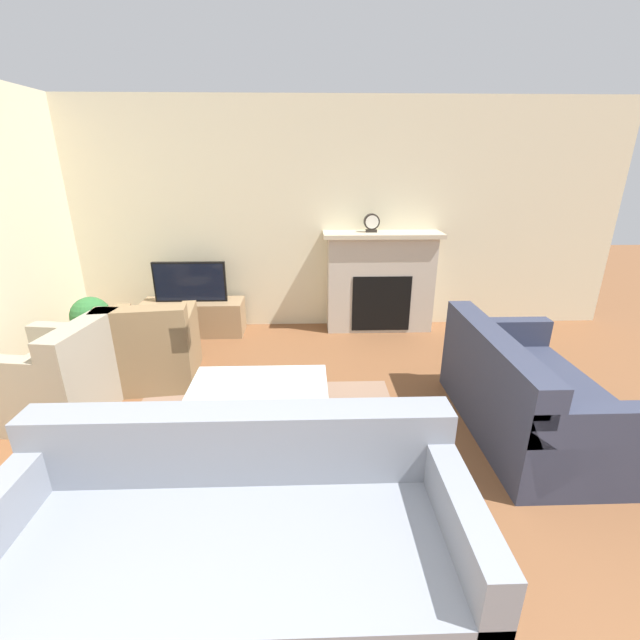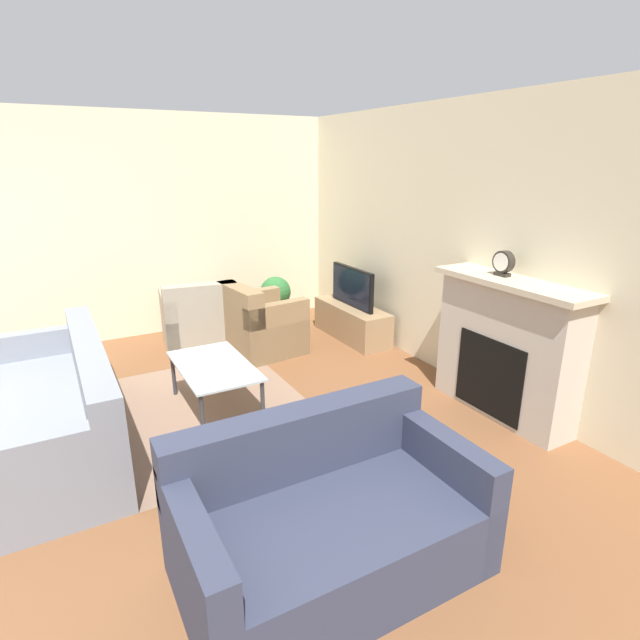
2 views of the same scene
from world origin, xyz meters
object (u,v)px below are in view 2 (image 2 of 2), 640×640
coffee_table (214,369)px  armchair_accent (261,327)px  potted_plant (276,297)px  mantel_clock (503,263)px  couch_loveseat (327,521)px  couch_sectional (50,415)px  armchair_by_window (199,321)px  tv (352,287)px

coffee_table → armchair_accent: bearing=141.0°
coffee_table → potted_plant: potted_plant is taller
coffee_table → mantel_clock: 2.64m
couch_loveseat → potted_plant: couch_loveseat is taller
coffee_table → potted_plant: (-1.92, 1.46, 0.00)m
couch_loveseat → coffee_table: (-2.06, 0.03, 0.10)m
couch_sectional → coffee_table: size_ratio=2.14×
armchair_by_window → potted_plant: 1.14m
tv → mantel_clock: size_ratio=3.96×
armchair_by_window → mantel_clock: (2.82, 1.85, 1.03)m
couch_sectional → potted_plant: (-1.93, 2.76, 0.11)m
tv → armchair_by_window: tv is taller
mantel_clock → couch_loveseat: bearing=-67.5°
couch_sectional → armchair_by_window: 2.36m
tv → mantel_clock: bearing=2.9°
couch_sectional → coffee_table: bearing=90.5°
couch_loveseat → armchair_by_window: bearing=84.3°
tv → couch_loveseat: tv is taller
potted_plant → coffee_table: bearing=-37.2°
couch_loveseat → mantel_clock: (-0.92, 2.23, 1.04)m
armchair_accent → potted_plant: bearing=-41.3°
armchair_by_window → potted_plant: (-0.24, 1.11, 0.09)m
couch_sectional → potted_plant: size_ratio=3.28×
couch_sectional → couch_loveseat: 2.41m
tv → armchair_accent: (-0.09, -1.19, -0.36)m
armchair_accent → couch_sectional: bearing=110.3°
mantel_clock → coffee_table: bearing=-117.4°
armchair_accent → mantel_clock: mantel_clock is taller
couch_loveseat → coffee_table: 2.06m
armchair_accent → mantel_clock: 2.79m
tv → couch_loveseat: (3.08, -2.11, -0.37)m
tv → couch_sectional: size_ratio=0.39×
potted_plant → mantel_clock: bearing=13.6°
coffee_table → mantel_clock: mantel_clock is taller
mantel_clock → armchair_accent: bearing=-150.0°
armchair_accent → potted_plant: armchair_accent is taller
couch_sectional → potted_plant: couch_sectional is taller
couch_loveseat → coffee_table: couch_loveseat is taller
coffee_table → mantel_clock: size_ratio=4.80×
couch_loveseat → potted_plant: bearing=69.5°
tv → couch_loveseat: size_ratio=0.53×
armchair_accent → coffee_table: armchair_accent is taller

